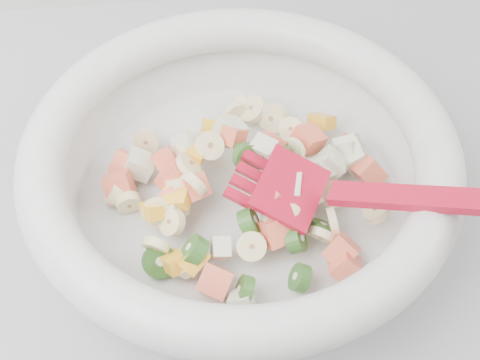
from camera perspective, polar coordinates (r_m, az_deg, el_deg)
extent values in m
cylinder|color=white|center=(0.65, 0.00, -2.14)|extent=(0.30, 0.30, 0.02)
torus|color=white|center=(0.60, 0.00, 1.88)|extent=(0.36, 0.36, 0.04)
cylinder|color=#FFEDAA|center=(0.65, -3.86, 2.89)|extent=(0.03, 0.03, 0.04)
cylinder|color=#FFEDAA|center=(0.69, 2.59, 4.85)|extent=(0.03, 0.03, 0.04)
cylinder|color=#FFEDAA|center=(0.59, -4.23, -6.43)|extent=(0.03, 0.03, 0.03)
cylinder|color=#FFEDAA|center=(0.61, 3.97, -1.90)|extent=(0.03, 0.02, 0.03)
cylinder|color=#FFEDAA|center=(0.64, -8.64, -1.73)|extent=(0.03, 0.01, 0.03)
cylinder|color=#FFEDAA|center=(0.64, 4.03, 2.25)|extent=(0.03, 0.02, 0.03)
cylinder|color=#FFEDAA|center=(0.67, 3.99, 4.00)|extent=(0.02, 0.03, 0.03)
cylinder|color=#FFEDAA|center=(0.59, 0.92, -5.14)|extent=(0.03, 0.03, 0.03)
cylinder|color=#FFEDAA|center=(0.70, 1.00, 5.50)|extent=(0.03, 0.03, 0.02)
cylinder|color=#FFEDAA|center=(0.60, 3.80, -2.76)|extent=(0.02, 0.04, 0.04)
cylinder|color=#FFEDAA|center=(0.61, 7.19, -3.35)|extent=(0.01, 0.03, 0.03)
cylinder|color=#FFEDAA|center=(0.60, -6.52, -5.05)|extent=(0.03, 0.02, 0.03)
cylinder|color=#FFEDAA|center=(0.71, 0.33, 5.92)|extent=(0.02, 0.03, 0.03)
cylinder|color=#FFEDAA|center=(0.64, -9.75, -0.85)|extent=(0.02, 0.03, 0.03)
cylinder|color=#FFEDAA|center=(0.63, -2.40, 2.64)|extent=(0.04, 0.03, 0.02)
cylinder|color=#FFEDAA|center=(0.60, 6.39, -4.26)|extent=(0.03, 0.02, 0.03)
cylinder|color=#FFEDAA|center=(0.61, -6.36, -2.59)|extent=(0.04, 0.02, 0.04)
cylinder|color=#FFEDAA|center=(0.63, -4.00, 1.18)|extent=(0.03, 0.03, 0.03)
cylinder|color=#FFEDAA|center=(0.70, -0.34, 5.10)|extent=(0.03, 0.02, 0.03)
cylinder|color=#FFEDAA|center=(0.63, 7.33, -1.13)|extent=(0.03, 0.04, 0.03)
cylinder|color=#FFEDAA|center=(0.64, -4.02, 2.40)|extent=(0.03, 0.03, 0.02)
cylinder|color=#FFEDAA|center=(0.61, -3.60, -0.35)|extent=(0.03, 0.03, 0.03)
cylinder|color=#FFEDAA|center=(0.60, -5.30, -3.26)|extent=(0.03, 0.03, 0.02)
cylinder|color=#FFEDAA|center=(0.68, -7.26, 3.01)|extent=(0.03, 0.02, 0.03)
cylinder|color=#FFEDAA|center=(0.62, -4.62, -0.14)|extent=(0.03, 0.03, 0.03)
cylinder|color=#FFEDAA|center=(0.63, 10.54, -2.40)|extent=(0.03, 0.03, 0.02)
cube|color=#FF7150|center=(0.59, 2.71, -4.04)|extent=(0.03, 0.04, 0.03)
cube|color=#FF7150|center=(0.63, 5.28, 0.28)|extent=(0.03, 0.03, 0.03)
cube|color=#FF7150|center=(0.68, 8.36, 2.62)|extent=(0.03, 0.03, 0.03)
cube|color=#FF7150|center=(0.61, -3.62, -0.59)|extent=(0.03, 0.03, 0.03)
cube|color=#FF7150|center=(0.64, -9.36, -0.47)|extent=(0.03, 0.03, 0.03)
cube|color=#FF7150|center=(0.60, 2.30, -1.65)|extent=(0.03, 0.03, 0.03)
cube|color=#FF7150|center=(0.65, -5.90, 1.66)|extent=(0.02, 0.03, 0.03)
cube|color=#FF7150|center=(0.62, -5.02, -1.46)|extent=(0.03, 0.03, 0.03)
cube|color=#FF7150|center=(0.66, 5.28, 3.15)|extent=(0.04, 0.03, 0.03)
cube|color=#FF7150|center=(0.60, 8.16, -6.63)|extent=(0.03, 0.03, 0.03)
cube|color=#FF7150|center=(0.66, -8.90, 1.25)|extent=(0.03, 0.03, 0.03)
cube|color=#FF7150|center=(0.63, -5.25, 0.26)|extent=(0.03, 0.03, 0.03)
cube|color=#FF7150|center=(0.65, -0.53, 3.39)|extent=(0.03, 0.03, 0.03)
cube|color=#FF7150|center=(0.58, -1.94, -7.85)|extent=(0.03, 0.04, 0.04)
cube|color=#FF7150|center=(0.64, 2.49, 2.89)|extent=(0.03, 0.03, 0.03)
cube|color=#FF7150|center=(0.66, 9.90, 0.65)|extent=(0.03, 0.03, 0.04)
cube|color=#FF7150|center=(0.60, 7.87, -5.48)|extent=(0.03, 0.03, 0.03)
cylinder|color=green|center=(0.57, 0.30, -8.65)|extent=(0.02, 0.03, 0.03)
cylinder|color=green|center=(0.63, 0.55, 2.03)|extent=(0.03, 0.03, 0.02)
cylinder|color=green|center=(0.63, 0.63, 1.73)|extent=(0.03, 0.03, 0.03)
cylinder|color=green|center=(0.58, -3.56, -5.50)|extent=(0.03, 0.04, 0.04)
cylinder|color=green|center=(0.63, 3.67, 1.64)|extent=(0.02, 0.03, 0.03)
cylinder|color=green|center=(0.60, 0.69, -3.26)|extent=(0.02, 0.02, 0.03)
cylinder|color=green|center=(0.58, 4.68, -7.59)|extent=(0.02, 0.03, 0.03)
cylinder|color=green|center=(0.61, 6.36, -3.78)|extent=(0.03, 0.03, 0.02)
cylinder|color=green|center=(0.60, -6.28, -6.29)|extent=(0.03, 0.03, 0.03)
cylinder|color=green|center=(0.59, 4.36, -4.62)|extent=(0.02, 0.03, 0.03)
cylinder|color=green|center=(0.60, 3.22, -1.80)|extent=(0.03, 0.03, 0.03)
cylinder|color=green|center=(0.63, 1.23, 1.80)|extent=(0.03, 0.03, 0.02)
cube|color=beige|center=(0.68, 8.38, 2.54)|extent=(0.03, 0.03, 0.04)
cube|color=beige|center=(0.62, -5.46, -2.23)|extent=(0.03, 0.03, 0.03)
cube|color=beige|center=(0.59, -1.51, -5.31)|extent=(0.02, 0.02, 0.02)
cube|color=beige|center=(0.63, 1.84, 2.31)|extent=(0.03, 0.03, 0.02)
cube|color=beige|center=(0.66, -0.79, 3.79)|extent=(0.04, 0.03, 0.03)
cube|color=beige|center=(0.65, -4.02, 2.60)|extent=(0.03, 0.03, 0.04)
cube|color=beige|center=(0.67, 8.37, 2.16)|extent=(0.03, 0.03, 0.03)
cube|color=beige|center=(0.64, 6.47, 1.08)|extent=(0.03, 0.03, 0.03)
cube|color=beige|center=(0.63, 5.26, 0.73)|extent=(0.03, 0.03, 0.03)
cube|color=beige|center=(0.65, 6.91, 1.18)|extent=(0.04, 0.03, 0.03)
cube|color=beige|center=(0.65, -7.82, 1.17)|extent=(0.03, 0.03, 0.03)
cube|color=beige|center=(0.61, 3.89, -0.74)|extent=(0.03, 0.03, 0.03)
cube|color=beige|center=(0.57, 0.18, -9.65)|extent=(0.02, 0.03, 0.03)
cube|color=beige|center=(0.61, 4.96, -1.12)|extent=(0.03, 0.04, 0.03)
cube|color=beige|center=(0.67, 8.89, 1.81)|extent=(0.03, 0.03, 0.03)
cube|color=beige|center=(0.59, 2.60, -2.42)|extent=(0.02, 0.02, 0.02)
cube|color=yellow|center=(0.61, -6.71, -2.36)|extent=(0.03, 0.03, 0.03)
cube|color=yellow|center=(0.69, 6.34, 4.55)|extent=(0.03, 0.03, 0.03)
cube|color=yellow|center=(0.67, -2.41, 3.72)|extent=(0.02, 0.03, 0.02)
cube|color=yellow|center=(0.64, -3.35, 2.15)|extent=(0.03, 0.03, 0.02)
cube|color=yellow|center=(0.61, -4.97, -1.47)|extent=(0.03, 0.02, 0.02)
cube|color=yellow|center=(0.58, -3.57, -6.21)|extent=(0.03, 0.03, 0.03)
cube|color=yellow|center=(0.59, -5.11, -6.38)|extent=(0.03, 0.03, 0.02)
cube|color=#B10F27|center=(0.60, 3.89, -0.68)|extent=(0.08, 0.08, 0.03)
cube|color=#B10F27|center=(0.62, 1.32, 1.49)|extent=(0.03, 0.02, 0.01)
cube|color=#B10F27|center=(0.61, 0.88, 0.55)|extent=(0.03, 0.02, 0.01)
cube|color=#B10F27|center=(0.60, 0.42, -0.42)|extent=(0.03, 0.02, 0.01)
cube|color=#B10F27|center=(0.59, -0.05, -1.41)|extent=(0.03, 0.02, 0.01)
cube|color=#B10F27|center=(0.56, 16.13, -1.53)|extent=(0.17, 0.10, 0.07)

